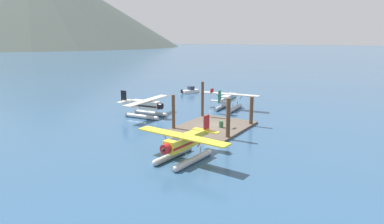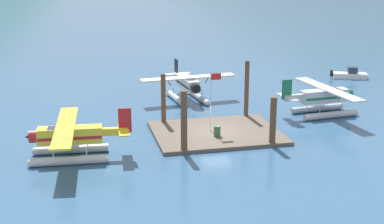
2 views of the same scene
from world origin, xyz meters
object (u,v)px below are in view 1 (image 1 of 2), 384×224
(fuel_drum, at_px, (221,124))
(seaplane_yellow_port_aft, at_px, (183,145))
(seaplane_silver_stbd_fwd, at_px, (228,100))
(boat_white_open_east, at_px, (190,91))
(seaplane_cream_bow_centre, at_px, (146,107))
(flagpole, at_px, (211,102))

(fuel_drum, xyz_separation_m, seaplane_yellow_port_aft, (-12.14, -1.95, 0.84))
(seaplane_silver_stbd_fwd, xyz_separation_m, boat_white_open_east, (11.14, 14.74, -1.09))
(seaplane_cream_bow_centre, height_order, boat_white_open_east, seaplane_cream_bow_centre)
(fuel_drum, bearing_deg, flagpole, 90.80)
(flagpole, distance_m, seaplane_yellow_port_aft, 12.80)
(seaplane_cream_bow_centre, distance_m, seaplane_silver_stbd_fwd, 14.54)
(flagpole, relative_size, boat_white_open_east, 1.12)
(boat_white_open_east, bearing_deg, seaplane_cream_bow_centre, -164.67)
(seaplane_cream_bow_centre, xyz_separation_m, seaplane_yellow_port_aft, (-12.53, -15.21, 0.00))
(fuel_drum, xyz_separation_m, boat_white_open_east, (23.36, 19.56, -0.25))
(flagpole, height_order, fuel_drum, flagpole)
(boat_white_open_east, bearing_deg, fuel_drum, -140.06)
(seaplane_yellow_port_aft, bearing_deg, seaplane_cream_bow_centre, 50.52)
(seaplane_silver_stbd_fwd, relative_size, boat_white_open_east, 2.24)
(fuel_drum, xyz_separation_m, seaplane_silver_stbd_fwd, (12.22, 4.82, 0.84))
(seaplane_yellow_port_aft, bearing_deg, fuel_drum, 9.11)
(flagpole, height_order, seaplane_silver_stbd_fwd, flagpole)
(fuel_drum, bearing_deg, seaplane_yellow_port_aft, -170.89)
(flagpole, distance_m, seaplane_cream_bow_centre, 11.82)
(seaplane_silver_stbd_fwd, height_order, seaplane_yellow_port_aft, same)
(boat_white_open_east, bearing_deg, seaplane_yellow_port_aft, -148.79)
(seaplane_cream_bow_centre, bearing_deg, boat_white_open_east, 15.33)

